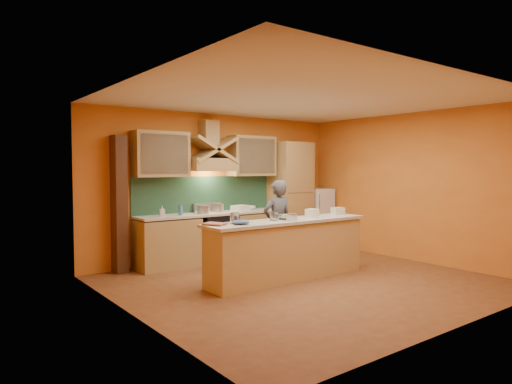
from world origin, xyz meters
TOP-DOWN VIEW (x-y plane):
  - floor at (0.00, 0.00)m, footprint 5.50×5.00m
  - ceiling at (0.00, 0.00)m, footprint 5.50×5.00m
  - wall_back at (0.00, 2.50)m, footprint 5.50×0.02m
  - wall_front at (0.00, -2.50)m, footprint 5.50×0.02m
  - wall_left at (-2.75, 0.00)m, footprint 0.02×5.00m
  - wall_right at (2.75, 0.00)m, footprint 0.02×5.00m
  - base_cabinet_left at (-1.25, 2.20)m, footprint 1.10×0.60m
  - base_cabinet_right at (0.65, 2.20)m, footprint 1.10×0.60m
  - counter_top at (-0.30, 2.20)m, footprint 3.00×0.62m
  - stove at (-0.30, 2.20)m, footprint 0.60×0.58m
  - backsplash at (-0.30, 2.48)m, footprint 3.00×0.03m
  - range_hood at (-0.30, 2.25)m, footprint 0.92×0.50m
  - hood_chimney at (-0.30, 2.35)m, footprint 0.30×0.30m
  - upper_cabinet_left at (-1.30, 2.33)m, footprint 1.00×0.35m
  - upper_cabinet_right at (0.70, 2.33)m, footprint 1.00×0.35m
  - pantry_column at (1.65, 2.20)m, footprint 0.80×0.60m
  - fridge at (2.40, 2.20)m, footprint 0.58×0.60m
  - trim_column_left at (-2.05, 2.35)m, footprint 0.20×0.30m
  - island_body at (-0.10, 0.30)m, footprint 2.80×0.55m
  - island_top at (-0.10, 0.30)m, footprint 2.90×0.62m
  - person at (0.34, 1.08)m, footprint 0.61×0.44m
  - pot_large at (-0.53, 2.16)m, footprint 0.24×0.24m
  - pot_small at (-0.17, 2.24)m, footprint 0.25×0.25m
  - soap_bottle_a at (-1.35, 2.18)m, footprint 0.10×0.11m
  - soap_bottle_b at (-1.00, 2.17)m, footprint 0.10×0.10m
  - bowl_back at (0.66, 2.32)m, footprint 0.24×0.24m
  - dish_rack at (0.28, 2.15)m, footprint 0.37×0.33m
  - book_lower at (-1.48, 0.37)m, footprint 0.35×0.39m
  - book_upper at (-1.10, 0.34)m, footprint 0.34×0.37m
  - jar_large at (-1.01, 0.45)m, footprint 0.17×0.17m
  - jar_small at (-0.33, 0.36)m, footprint 0.14×0.14m
  - kitchen_scale at (-0.16, 0.13)m, footprint 0.13×0.13m
  - mixing_bowl at (-0.10, 0.34)m, footprint 0.35×0.35m
  - cloth at (0.52, 0.30)m, footprint 0.24×0.18m
  - grocery_bag_a at (0.48, 0.35)m, footprint 0.24×0.21m
  - grocery_bag_b at (1.13, 0.38)m, footprint 0.22×0.18m

SIDE VIEW (x-z plane):
  - floor at x=0.00m, z-range -0.01..0.01m
  - base_cabinet_left at x=-1.25m, z-range 0.00..0.86m
  - base_cabinet_right at x=0.65m, z-range 0.00..0.86m
  - island_body at x=-0.10m, z-range 0.00..0.88m
  - stove at x=-0.30m, z-range 0.00..0.90m
  - fridge at x=2.40m, z-range 0.00..1.30m
  - person at x=0.34m, z-range 0.00..1.55m
  - counter_top at x=-0.30m, z-range 0.88..0.92m
  - island_top at x=-0.10m, z-range 0.90..0.95m
  - cloth at x=0.52m, z-range 0.94..0.96m
  - bowl_back at x=0.66m, z-range 0.92..0.99m
  - book_lower at x=-1.48m, z-range 0.94..0.97m
  - pot_large at x=-0.53m, z-range 0.90..1.05m
  - dish_rack at x=0.28m, z-range 0.92..1.03m
  - pot_small at x=-0.17m, z-range 0.90..1.05m
  - book_upper at x=-1.10m, z-range 0.97..0.99m
  - mixing_bowl at x=-0.10m, z-range 0.95..1.02m
  - kitchen_scale at x=-0.16m, z-range 0.95..1.04m
  - grocery_bag_b at x=1.13m, z-range 0.95..1.07m
  - grocery_bag_a at x=0.48m, z-range 0.95..1.08m
  - jar_small at x=-0.33m, z-range 0.95..1.08m
  - soap_bottle_a at x=-1.35m, z-range 0.92..1.10m
  - jar_large at x=-1.01m, z-range 0.94..1.10m
  - soap_bottle_b at x=-1.00m, z-range 0.92..1.14m
  - pantry_column at x=1.65m, z-range 0.00..2.30m
  - trim_column_left at x=-2.05m, z-range 0.00..2.30m
  - backsplash at x=-0.30m, z-range 0.90..1.60m
  - wall_back at x=0.00m, z-range 0.00..2.80m
  - wall_front at x=0.00m, z-range 0.00..2.80m
  - wall_left at x=-2.75m, z-range 0.00..2.80m
  - wall_right at x=2.75m, z-range 0.00..2.80m
  - range_hood at x=-0.30m, z-range 1.70..1.94m
  - upper_cabinet_left at x=-1.30m, z-range 1.60..2.40m
  - upper_cabinet_right at x=0.70m, z-range 1.60..2.40m
  - hood_chimney at x=-0.30m, z-range 2.15..2.65m
  - ceiling at x=0.00m, z-range 2.79..2.80m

